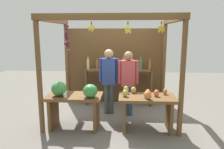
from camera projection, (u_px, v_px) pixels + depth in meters
name	position (u px, v px, depth m)	size (l,w,h in m)	color
ground_plane	(113.00, 115.00, 5.38)	(12.00, 12.00, 0.00)	slate
market_stall	(114.00, 57.00, 5.56)	(2.85, 2.14, 2.33)	brown
fruit_counter_left	(74.00, 99.00, 4.52)	(1.15, 0.64, 1.01)	brown
fruit_counter_right	(146.00, 104.00, 4.49)	(1.15, 0.64, 0.87)	brown
bottle_shelf_unit	(118.00, 76.00, 5.97)	(1.82, 0.22, 1.35)	brown
vendor_man	(109.00, 76.00, 5.30)	(0.48, 0.22, 1.60)	#404C4B
vendor_woman	(128.00, 78.00, 5.19)	(0.48, 0.21, 1.56)	#2F4D66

